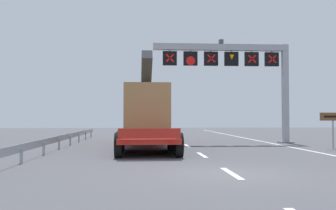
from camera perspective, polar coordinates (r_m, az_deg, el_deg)
The scene contains 7 objects.
ground at distance 12.50m, azimuth 8.90°, elevation -10.01°, with size 112.00×112.00×0.00m, color #4C4C51.
lane_markings at distance 27.37m, azimuth 2.11°, elevation -5.60°, with size 0.20×44.79×0.01m.
edge_line_right at distance 25.73m, azimuth 16.54°, elevation -5.76°, with size 0.20×63.00×0.01m, color silver.
overhead_lane_gantry at distance 27.67m, azimuth 10.34°, elevation 6.01°, with size 9.82×0.90×7.26m.
heavy_haul_truck_red at distance 24.52m, azimuth -3.45°, elevation -1.39°, with size 3.20×14.10×5.30m.
tourist_info_sign_brown at distance 24.01m, azimuth 23.27°, elevation -2.19°, with size 1.58×0.15×2.07m.
guardrail_left at distance 23.92m, azimuth -15.11°, elevation -4.73°, with size 0.13×26.72×0.76m.
Camera 1 is at (-2.72, -12.07, 1.77)m, focal length 41.18 mm.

